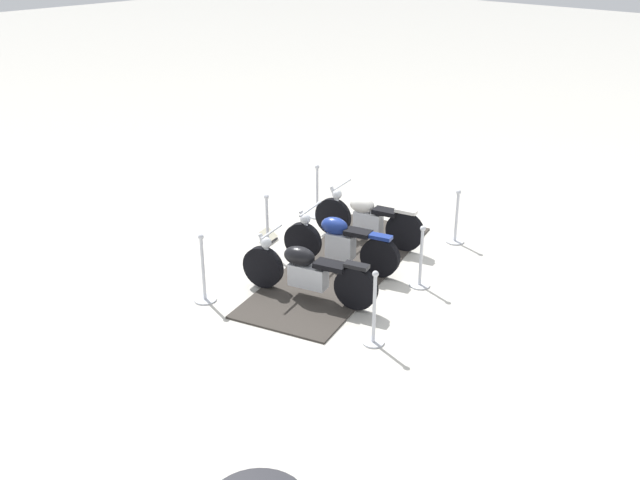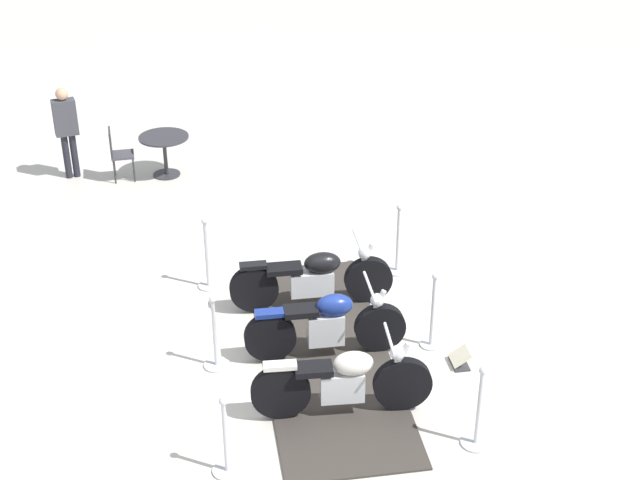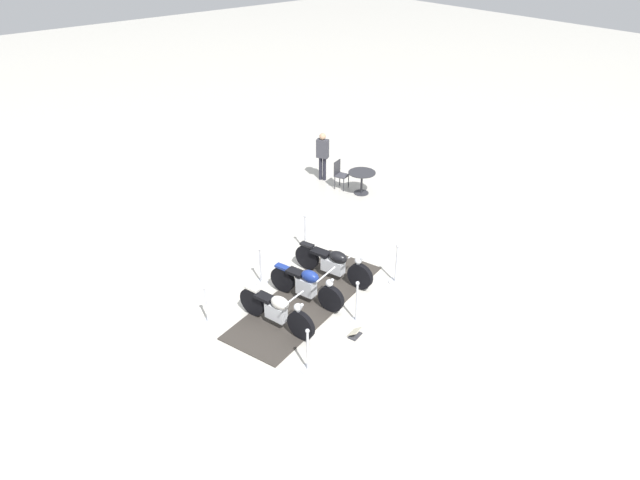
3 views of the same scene
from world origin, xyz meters
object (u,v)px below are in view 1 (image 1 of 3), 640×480
at_px(motorcycle_cream, 367,218).
at_px(stanchion_left_front, 456,226).
at_px(stanchion_left_mid, 420,267).
at_px(stanchion_left_rear, 374,319).
at_px(motorcycle_navy, 339,242).
at_px(info_placard, 269,238).
at_px(stanchion_right_rear, 204,281).
at_px(motorcycle_black, 307,271).
at_px(stanchion_right_mid, 267,232).
at_px(stanchion_right_front, 317,201).

bearing_deg(motorcycle_cream, stanchion_left_front, -149.23).
bearing_deg(motorcycle_cream, stanchion_left_mid, 143.35).
bearing_deg(stanchion_left_rear, stanchion_left_front, 106.21).
bearing_deg(stanchion_left_rear, motorcycle_cream, 130.87).
distance_m(motorcycle_navy, stanchion_left_mid, 1.43).
bearing_deg(stanchion_left_mid, info_placard, -172.43).
bearing_deg(motorcycle_navy, stanchion_right_rear, 54.83).
xyz_separation_m(stanchion_left_rear, info_placard, (-3.61, 1.45, -0.32)).
bearing_deg(stanchion_left_mid, motorcycle_navy, -163.79).
bearing_deg(motorcycle_black, stanchion_right_mid, -40.33).
bearing_deg(stanchion_right_front, stanchion_right_mid, -73.79).
bearing_deg(stanchion_left_rear, stanchion_right_mid, 161.62).
relative_size(motorcycle_navy, motorcycle_black, 0.92).
xyz_separation_m(motorcycle_navy, info_placard, (-1.70, -0.01, -0.41)).
xyz_separation_m(stanchion_left_front, stanchion_right_mid, (-2.15, -2.64, 0.09)).
bearing_deg(stanchion_left_front, stanchion_left_rear, -73.79).
relative_size(stanchion_right_front, stanchion_right_mid, 0.97).
height_order(stanchion_left_rear, info_placard, stanchion_left_rear).
xyz_separation_m(stanchion_right_rear, info_placard, (-0.91, 2.24, -0.27)).
xyz_separation_m(stanchion_left_rear, stanchion_right_mid, (-3.24, 1.08, 0.02)).
relative_size(stanchion_left_rear, stanchion_right_front, 1.04).
distance_m(stanchion_right_front, stanchion_right_rear, 3.87).
height_order(motorcycle_navy, stanchion_left_front, stanchion_left_front).
height_order(motorcycle_navy, stanchion_right_mid, stanchion_right_mid).
bearing_deg(stanchion_right_rear, stanchion_left_front, 70.27).
distance_m(motorcycle_black, stanchion_right_front, 3.41).
bearing_deg(motorcycle_black, stanchion_right_rear, 29.12).
bearing_deg(motorcycle_navy, stanchion_right_mid, 0.33).
bearing_deg(info_placard, motorcycle_navy, -105.89).
relative_size(motorcycle_black, stanchion_right_rear, 2.00).
relative_size(stanchion_left_front, stanchion_left_mid, 0.97).
bearing_deg(motorcycle_navy, stanchion_right_front, -54.19).
height_order(stanchion_left_rear, stanchion_right_mid, stanchion_left_rear).
xyz_separation_m(motorcycle_cream, stanchion_left_mid, (1.70, -0.73, -0.16)).
height_order(stanchion_left_front, stanchion_left_mid, stanchion_left_mid).
distance_m(motorcycle_navy, stanchion_left_rear, 2.41).
xyz_separation_m(motorcycle_black, stanchion_right_rear, (-1.11, -1.11, -0.13)).
bearing_deg(motorcycle_navy, stanchion_left_mid, -179.68).
distance_m(motorcycle_cream, stanchion_left_rear, 3.43).
bearing_deg(motorcycle_cream, stanchion_right_front, -25.93).
bearing_deg(motorcycle_black, stanchion_left_front, -114.45).
height_order(stanchion_left_front, info_placard, stanchion_left_front).
bearing_deg(info_placard, stanchion_right_mid, -151.47).
relative_size(stanchion_right_front, stanchion_right_rear, 0.96).
bearing_deg(stanchion_right_front, motorcycle_cream, -12.58).
bearing_deg(motorcycle_cream, stanchion_left_rear, 117.52).
height_order(stanchion_left_front, stanchion_right_rear, stanchion_right_rear).
relative_size(stanchion_left_rear, stanchion_right_mid, 1.01).
xyz_separation_m(motorcycle_navy, stanchion_left_front, (0.83, 2.26, -0.16)).
bearing_deg(motorcycle_black, motorcycle_navy, -90.00).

